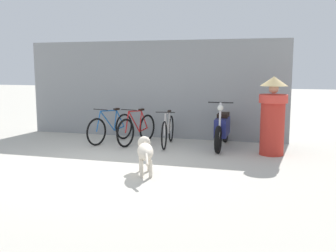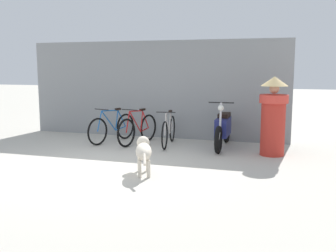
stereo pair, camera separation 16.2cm
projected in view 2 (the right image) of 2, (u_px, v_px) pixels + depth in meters
ground_plane at (96, 166)px, 7.70m from camera, size 60.00×60.00×0.00m
shop_wall_back at (154, 89)px, 10.81m from camera, size 7.31×0.20×2.63m
bicycle_0 at (112, 128)px, 10.15m from camera, size 0.61×1.69×0.89m
bicycle_1 at (138, 129)px, 9.89m from camera, size 0.53×1.62×0.91m
bicycle_2 at (169, 131)px, 9.71m from camera, size 0.46×1.72×0.88m
motorcycle at (223, 129)px, 9.41m from camera, size 0.58×1.99×1.14m
stray_dog at (144, 151)px, 7.15m from camera, size 0.60×1.21×0.62m
person_in_robes at (273, 115)px, 8.54m from camera, size 0.75×0.75×1.73m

